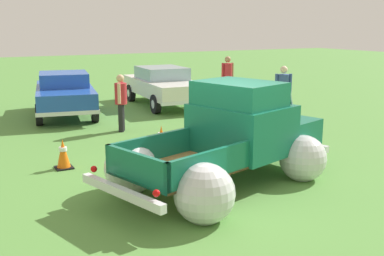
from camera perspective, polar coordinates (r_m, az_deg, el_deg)
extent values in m
plane|color=#548C3D|center=(8.79, 3.27, -7.09)|extent=(80.00, 80.00, 0.00)
cylinder|color=black|center=(10.28, 5.10, -2.00)|extent=(0.79, 0.43, 0.76)
cylinder|color=silver|center=(10.28, 5.10, -2.00)|extent=(0.39, 0.32, 0.34)
cylinder|color=black|center=(9.30, 13.34, -3.86)|extent=(0.79, 0.43, 0.76)
cylinder|color=silver|center=(9.30, 13.34, -3.86)|extent=(0.39, 0.32, 0.34)
cylinder|color=black|center=(8.41, -7.36, -5.38)|extent=(0.79, 0.43, 0.76)
cylinder|color=silver|center=(8.41, -7.36, -5.38)|extent=(0.39, 0.32, 0.34)
cylinder|color=black|center=(7.18, 1.25, -8.46)|extent=(0.79, 0.43, 0.76)
cylinder|color=silver|center=(7.18, 1.25, -8.46)|extent=(0.39, 0.32, 0.34)
sphere|color=silver|center=(8.43, -7.58, -4.91)|extent=(1.20, 1.20, 0.96)
sphere|color=silver|center=(7.12, 1.54, -8.11)|extent=(1.20, 1.20, 0.96)
cube|color=olive|center=(7.97, -1.26, -5.07)|extent=(2.41, 2.06, 0.04)
cube|color=#14664C|center=(8.43, -4.70, -2.50)|extent=(1.99, 0.66, 0.50)
cube|color=#14664C|center=(7.42, 2.63, -4.58)|extent=(1.99, 0.66, 0.50)
cube|color=#14664C|center=(8.59, 3.49, -2.19)|extent=(0.52, 1.50, 0.50)
cube|color=#14664C|center=(7.29, -6.91, -4.96)|extent=(0.52, 1.50, 0.50)
cube|color=#14664C|center=(8.99, 6.12, -0.09)|extent=(1.88, 2.04, 0.95)
cube|color=#14664C|center=(8.79, 5.81, 4.26)|extent=(1.54, 1.81, 0.45)
cube|color=#8CADB7|center=(9.30, 8.35, 4.52)|extent=(0.56, 1.44, 0.38)
cube|color=#14664C|center=(9.86, 9.95, -0.28)|extent=(1.66, 1.91, 0.55)
sphere|color=silver|center=(10.28, 4.97, -1.75)|extent=(1.15, 1.15, 0.92)
sphere|color=silver|center=(9.27, 13.51, -3.66)|extent=(1.15, 1.15, 0.92)
cube|color=silver|center=(7.22, -8.76, -7.80)|extent=(0.68, 1.93, 0.14)
cube|color=silver|center=(10.37, 11.61, -1.62)|extent=(0.68, 1.93, 0.14)
sphere|color=red|center=(7.80, -12.02, -4.98)|extent=(0.14, 0.14, 0.11)
sphere|color=red|center=(6.60, -4.43, -8.02)|extent=(0.14, 0.14, 0.11)
cylinder|color=black|center=(14.68, -11.91, 1.99)|extent=(0.32, 0.69, 0.66)
cylinder|color=silver|center=(14.68, -11.91, 1.99)|extent=(0.26, 0.33, 0.30)
cylinder|color=black|center=(14.62, -18.34, 1.58)|extent=(0.32, 0.69, 0.66)
cylinder|color=silver|center=(14.62, -18.34, 1.58)|extent=(0.26, 0.33, 0.30)
cylinder|color=black|center=(17.28, -12.79, 3.51)|extent=(0.32, 0.69, 0.66)
cylinder|color=silver|center=(17.28, -12.79, 3.51)|extent=(0.26, 0.33, 0.30)
cylinder|color=black|center=(17.23, -18.25, 3.17)|extent=(0.32, 0.69, 0.66)
cylinder|color=silver|center=(17.23, -18.25, 3.17)|extent=(0.26, 0.33, 0.30)
cube|color=blue|center=(15.87, -15.41, 3.96)|extent=(2.51, 4.39, 0.55)
cube|color=blue|center=(15.97, -15.54, 5.82)|extent=(1.82, 1.99, 0.45)
cube|color=silver|center=(17.91, -15.63, 4.06)|extent=(1.81, 0.44, 0.12)
cube|color=silver|center=(13.91, -15.02, 1.76)|extent=(1.81, 0.44, 0.12)
cylinder|color=black|center=(16.44, 1.04, 3.37)|extent=(0.24, 0.67, 0.66)
cylinder|color=silver|center=(16.44, 1.04, 3.37)|extent=(0.23, 0.31, 0.30)
cylinder|color=black|center=(15.80, -4.51, 2.96)|extent=(0.24, 0.67, 0.66)
cylinder|color=silver|center=(15.80, -4.51, 2.96)|extent=(0.23, 0.31, 0.30)
cylinder|color=black|center=(19.06, -2.69, 4.64)|extent=(0.24, 0.67, 0.66)
cylinder|color=silver|center=(19.06, -2.69, 4.64)|extent=(0.23, 0.31, 0.30)
cylinder|color=black|center=(18.52, -7.56, 4.31)|extent=(0.24, 0.67, 0.66)
cylinder|color=silver|center=(18.52, -7.56, 4.31)|extent=(0.23, 0.31, 0.30)
cube|color=silver|center=(17.37, -3.53, 5.10)|extent=(2.11, 4.64, 0.55)
cube|color=#8CADB7|center=(17.49, -3.77, 6.79)|extent=(1.69, 2.00, 0.45)
cube|color=silver|center=(19.48, -5.85, 5.11)|extent=(1.87, 0.23, 0.12)
cube|color=silver|center=(15.38, -0.57, 3.19)|extent=(1.87, 0.23, 0.12)
cylinder|color=black|center=(13.17, -8.76, 1.20)|extent=(0.21, 0.21, 0.79)
cylinder|color=black|center=(13.34, -8.61, 1.35)|extent=(0.21, 0.21, 0.79)
cylinder|color=#B2262D|center=(13.14, -8.79, 4.22)|extent=(0.47, 0.47, 0.59)
cylinder|color=#DBAD84|center=(12.92, -8.99, 4.20)|extent=(0.12, 0.12, 0.56)
cylinder|color=#B2262D|center=(13.35, -8.60, 4.48)|extent=(0.12, 0.12, 0.56)
sphere|color=#DBAD84|center=(13.08, -8.85, 6.08)|extent=(0.29, 0.29, 0.21)
cylinder|color=gray|center=(18.20, 4.61, 4.57)|extent=(0.16, 0.16, 0.87)
cylinder|color=gray|center=(18.12, 4.14, 4.54)|extent=(0.16, 0.16, 0.87)
cylinder|color=#B2262D|center=(18.07, 4.41, 6.95)|extent=(0.35, 0.35, 0.65)
cylinder|color=#A87A56|center=(18.18, 5.02, 7.07)|extent=(0.09, 0.09, 0.62)
cylinder|color=#B2262D|center=(17.96, 3.80, 7.02)|extent=(0.09, 0.09, 0.62)
sphere|color=#A87A56|center=(18.03, 4.44, 8.45)|extent=(0.25, 0.25, 0.24)
cylinder|color=gray|center=(14.78, 10.76, 2.47)|extent=(0.20, 0.20, 0.84)
cylinder|color=gray|center=(14.82, 11.40, 2.47)|extent=(0.20, 0.20, 0.84)
cylinder|color=#334C8C|center=(14.69, 11.20, 5.30)|extent=(0.46, 0.46, 0.63)
cylinder|color=#334C8C|center=(14.64, 10.36, 5.43)|extent=(0.12, 0.12, 0.60)
cylinder|color=#334C8C|center=(14.74, 12.04, 5.41)|extent=(0.12, 0.12, 0.60)
sphere|color=beige|center=(14.65, 11.28, 7.08)|extent=(0.31, 0.31, 0.23)
cube|color=black|center=(11.10, -3.78, -2.82)|extent=(0.36, 0.36, 0.03)
cone|color=orange|center=(11.02, -3.80, -1.24)|extent=(0.28, 0.28, 0.60)
cylinder|color=white|center=(11.00, -3.81, -0.79)|extent=(0.17, 0.17, 0.08)
cube|color=black|center=(10.16, -15.51, -4.72)|extent=(0.36, 0.36, 0.03)
cone|color=orange|center=(10.08, -15.62, -3.01)|extent=(0.28, 0.28, 0.60)
cylinder|color=white|center=(10.06, -15.65, -2.51)|extent=(0.17, 0.17, 0.08)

